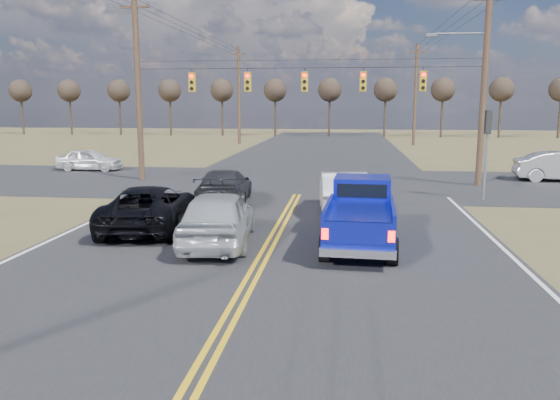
# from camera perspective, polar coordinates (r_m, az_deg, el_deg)

# --- Properties ---
(ground) EXTENTS (160.00, 160.00, 0.00)m
(ground) POSITION_cam_1_polar(r_m,az_deg,el_deg) (11.84, -4.33, -10.67)
(ground) COLOR brown
(ground) RESTS_ON ground
(road_main) EXTENTS (14.00, 120.00, 0.02)m
(road_main) POSITION_cam_1_polar(r_m,az_deg,el_deg) (21.39, 0.86, -1.24)
(road_main) COLOR #28282B
(road_main) RESTS_ON ground
(road_cross) EXTENTS (120.00, 12.00, 0.02)m
(road_cross) POSITION_cam_1_polar(r_m,az_deg,el_deg) (29.24, 2.51, 1.81)
(road_cross) COLOR #28282B
(road_cross) RESTS_ON ground
(signal_gantry) EXTENTS (19.60, 4.83, 10.00)m
(signal_gantry) POSITION_cam_1_polar(r_m,az_deg,el_deg) (28.71, 3.58, 11.78)
(signal_gantry) COLOR #473323
(signal_gantry) RESTS_ON ground
(utility_poles) EXTENTS (19.60, 58.32, 10.00)m
(utility_poles) POSITION_cam_1_polar(r_m,az_deg,el_deg) (27.96, 2.44, 12.18)
(utility_poles) COLOR #473323
(utility_poles) RESTS_ON ground
(treeline) EXTENTS (87.00, 117.80, 7.40)m
(treeline) POSITION_cam_1_polar(r_m,az_deg,el_deg) (37.91, 3.65, 12.32)
(treeline) COLOR #33261C
(treeline) RESTS_ON ground
(pickup_truck) EXTENTS (2.27, 5.23, 1.93)m
(pickup_truck) POSITION_cam_1_polar(r_m,az_deg,el_deg) (16.29, 8.45, -1.57)
(pickup_truck) COLOR black
(pickup_truck) RESTS_ON ground
(silver_suv) EXTENTS (2.42, 5.07, 1.67)m
(silver_suv) POSITION_cam_1_polar(r_m,az_deg,el_deg) (16.41, -6.48, -1.79)
(silver_suv) COLOR #B4B7BD
(silver_suv) RESTS_ON ground
(black_suv) EXTENTS (3.11, 5.63, 1.49)m
(black_suv) POSITION_cam_1_polar(r_m,az_deg,el_deg) (18.81, -13.49, -0.77)
(black_suv) COLOR black
(black_suv) RESTS_ON ground
(white_car_queue) EXTENTS (2.08, 5.04, 1.62)m
(white_car_queue) POSITION_cam_1_polar(r_m,az_deg,el_deg) (21.13, 6.63, 0.79)
(white_car_queue) COLOR white
(white_car_queue) RESTS_ON ground
(dgrey_car_queue) EXTENTS (2.53, 5.21, 1.46)m
(dgrey_car_queue) POSITION_cam_1_polar(r_m,az_deg,el_deg) (23.08, -5.84, 1.39)
(dgrey_car_queue) COLOR #2C2D30
(dgrey_car_queue) RESTS_ON ground
(cross_car_west) EXTENTS (1.68, 4.10, 1.39)m
(cross_car_west) POSITION_cam_1_polar(r_m,az_deg,el_deg) (36.56, -19.28, 4.01)
(cross_car_west) COLOR white
(cross_car_west) RESTS_ON ground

